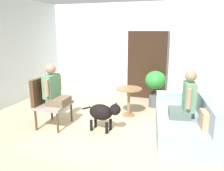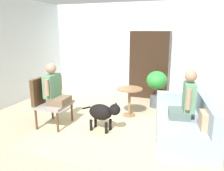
{
  "view_description": "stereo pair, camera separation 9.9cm",
  "coord_description": "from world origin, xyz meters",
  "px_view_note": "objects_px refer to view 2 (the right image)",
  "views": [
    {
      "loc": [
        1.32,
        -3.95,
        1.94
      ],
      "look_at": [
        -0.07,
        0.21,
        0.86
      ],
      "focal_mm": 37.03,
      "sensor_mm": 36.0,
      "label": 1
    },
    {
      "loc": [
        1.41,
        -3.92,
        1.94
      ],
      "look_at": [
        -0.07,
        0.21,
        0.86
      ],
      "focal_mm": 37.03,
      "sensor_mm": 36.0,
      "label": 2
    }
  ],
  "objects_px": {
    "couch": "(186,123)",
    "dog": "(103,112)",
    "person_on_armchair": "(54,88)",
    "armchair": "(48,98)",
    "potted_plant": "(157,84)",
    "round_end_table": "(129,96)",
    "person_on_couch": "(186,99)",
    "armoire_cabinet": "(150,64)"
  },
  "relations": [
    {
      "from": "potted_plant",
      "to": "person_on_couch",
      "type": "bearing_deg",
      "value": -64.22
    },
    {
      "from": "couch",
      "to": "armoire_cabinet",
      "type": "distance_m",
      "value": 2.81
    },
    {
      "from": "couch",
      "to": "person_on_couch",
      "type": "relative_size",
      "value": 2.2
    },
    {
      "from": "person_on_couch",
      "to": "armoire_cabinet",
      "type": "bearing_deg",
      "value": 113.92
    },
    {
      "from": "person_on_couch",
      "to": "dog",
      "type": "relative_size",
      "value": 1.06
    },
    {
      "from": "armoire_cabinet",
      "to": "dog",
      "type": "bearing_deg",
      "value": -97.85
    },
    {
      "from": "couch",
      "to": "round_end_table",
      "type": "distance_m",
      "value": 1.46
    },
    {
      "from": "potted_plant",
      "to": "person_on_armchair",
      "type": "bearing_deg",
      "value": -133.19
    },
    {
      "from": "round_end_table",
      "to": "dog",
      "type": "height_order",
      "value": "round_end_table"
    },
    {
      "from": "person_on_armchair",
      "to": "dog",
      "type": "bearing_deg",
      "value": 4.41
    },
    {
      "from": "round_end_table",
      "to": "potted_plant",
      "type": "relative_size",
      "value": 0.7
    },
    {
      "from": "person_on_armchair",
      "to": "armoire_cabinet",
      "type": "distance_m",
      "value": 3.12
    },
    {
      "from": "couch",
      "to": "armchair",
      "type": "bearing_deg",
      "value": -173.16
    },
    {
      "from": "armoire_cabinet",
      "to": "person_on_couch",
      "type": "bearing_deg",
      "value": -66.08
    },
    {
      "from": "couch",
      "to": "armchair",
      "type": "distance_m",
      "value": 2.72
    },
    {
      "from": "person_on_armchair",
      "to": "round_end_table",
      "type": "bearing_deg",
      "value": 39.01
    },
    {
      "from": "potted_plant",
      "to": "round_end_table",
      "type": "bearing_deg",
      "value": -119.72
    },
    {
      "from": "person_on_couch",
      "to": "armoire_cabinet",
      "type": "height_order",
      "value": "armoire_cabinet"
    },
    {
      "from": "person_on_couch",
      "to": "couch",
      "type": "bearing_deg",
      "value": 55.07
    },
    {
      "from": "armchair",
      "to": "person_on_couch",
      "type": "distance_m",
      "value": 2.68
    },
    {
      "from": "person_on_couch",
      "to": "round_end_table",
      "type": "relative_size",
      "value": 1.33
    },
    {
      "from": "couch",
      "to": "person_on_armchair",
      "type": "distance_m",
      "value": 2.6
    },
    {
      "from": "armchair",
      "to": "potted_plant",
      "type": "height_order",
      "value": "armchair"
    },
    {
      "from": "dog",
      "to": "round_end_table",
      "type": "bearing_deg",
      "value": 74.73
    },
    {
      "from": "person_on_armchair",
      "to": "armchair",
      "type": "bearing_deg",
      "value": -177.61
    },
    {
      "from": "armchair",
      "to": "potted_plant",
      "type": "bearing_deg",
      "value": 44.45
    },
    {
      "from": "armchair",
      "to": "person_on_armchair",
      "type": "bearing_deg",
      "value": 2.39
    },
    {
      "from": "person_on_couch",
      "to": "potted_plant",
      "type": "relative_size",
      "value": 0.93
    },
    {
      "from": "armchair",
      "to": "armoire_cabinet",
      "type": "height_order",
      "value": "armoire_cabinet"
    },
    {
      "from": "couch",
      "to": "person_on_couch",
      "type": "xyz_separation_m",
      "value": [
        -0.03,
        -0.04,
        0.47
      ]
    },
    {
      "from": "couch",
      "to": "armoire_cabinet",
      "type": "relative_size",
      "value": 1.01
    },
    {
      "from": "couch",
      "to": "dog",
      "type": "xyz_separation_m",
      "value": [
        -1.52,
        -0.24,
        0.11
      ]
    },
    {
      "from": "dog",
      "to": "armoire_cabinet",
      "type": "xyz_separation_m",
      "value": [
        0.37,
        2.72,
        0.56
      ]
    },
    {
      "from": "round_end_table",
      "to": "potted_plant",
      "type": "height_order",
      "value": "potted_plant"
    },
    {
      "from": "couch",
      "to": "dog",
      "type": "relative_size",
      "value": 2.34
    },
    {
      "from": "couch",
      "to": "dog",
      "type": "height_order",
      "value": "couch"
    },
    {
      "from": "armchair",
      "to": "potted_plant",
      "type": "distance_m",
      "value": 2.65
    },
    {
      "from": "person_on_armchair",
      "to": "dog",
      "type": "distance_m",
      "value": 1.09
    },
    {
      "from": "armchair",
      "to": "armoire_cabinet",
      "type": "relative_size",
      "value": 0.53
    },
    {
      "from": "armoire_cabinet",
      "to": "round_end_table",
      "type": "bearing_deg",
      "value": -93.74
    },
    {
      "from": "couch",
      "to": "round_end_table",
      "type": "height_order",
      "value": "couch"
    },
    {
      "from": "couch",
      "to": "potted_plant",
      "type": "relative_size",
      "value": 2.05
    }
  ]
}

